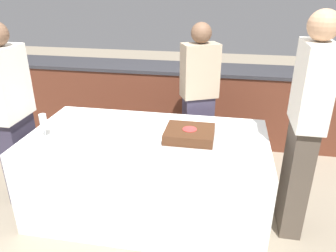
% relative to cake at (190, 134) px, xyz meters
% --- Properties ---
extents(ground_plane, '(14.00, 14.00, 0.00)m').
position_rel_cake_xyz_m(ground_plane, '(-0.35, -0.01, -0.77)').
color(ground_plane, gray).
extents(back_counter, '(4.40, 0.58, 0.92)m').
position_rel_cake_xyz_m(back_counter, '(-0.35, 1.58, -0.31)').
color(back_counter, '#5B2D1E').
rests_on(back_counter, ground_plane).
extents(dining_table, '(1.94, 1.02, 0.73)m').
position_rel_cake_xyz_m(dining_table, '(-0.35, -0.01, -0.41)').
color(dining_table, white).
rests_on(dining_table, ground_plane).
extents(cake, '(0.42, 0.37, 0.09)m').
position_rel_cake_xyz_m(cake, '(0.00, 0.00, 0.00)').
color(cake, '#B7B2AD').
rests_on(cake, dining_table).
extents(plate_stack, '(0.20, 0.20, 0.06)m').
position_rel_cake_xyz_m(plate_stack, '(-0.94, -0.02, -0.01)').
color(plate_stack, white).
rests_on(plate_stack, dining_table).
extents(wine_glass, '(0.06, 0.06, 0.20)m').
position_rel_cake_xyz_m(wine_glass, '(-1.14, -0.18, 0.09)').
color(wine_glass, white).
rests_on(wine_glass, dining_table).
extents(side_plate_near_cake, '(0.20, 0.20, 0.00)m').
position_rel_cake_xyz_m(side_plate_near_cake, '(-0.04, 0.30, -0.04)').
color(side_plate_near_cake, white).
rests_on(side_plate_near_cake, dining_table).
extents(side_plate_right_edge, '(0.20, 0.20, 0.00)m').
position_rel_cake_xyz_m(side_plate_right_edge, '(0.32, -0.04, -0.04)').
color(side_plate_right_edge, white).
rests_on(side_plate_right_edge, dining_table).
extents(person_cutting_cake, '(0.39, 0.33, 1.54)m').
position_rel_cake_xyz_m(person_cutting_cake, '(0.00, 0.72, 0.03)').
color(person_cutting_cake, '#383347').
rests_on(person_cutting_cake, ground_plane).
extents(person_seated_left, '(0.20, 0.40, 1.60)m').
position_rel_cake_xyz_m(person_seated_left, '(-1.53, -0.01, 0.05)').
color(person_seated_left, '#383347').
rests_on(person_seated_left, ground_plane).
extents(person_seated_right, '(0.21, 0.40, 1.73)m').
position_rel_cake_xyz_m(person_seated_right, '(0.84, -0.01, 0.12)').
color(person_seated_right, '#4C4238').
rests_on(person_seated_right, ground_plane).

